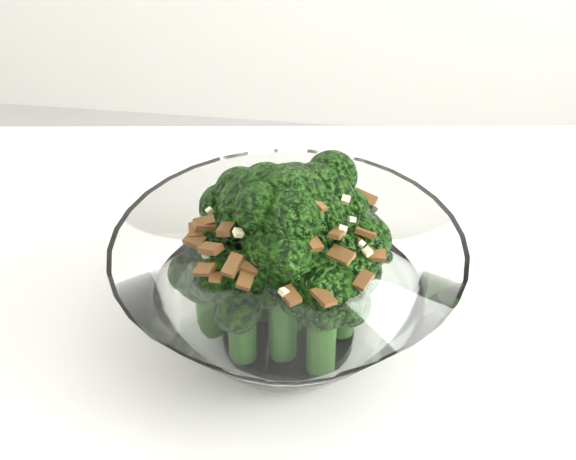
# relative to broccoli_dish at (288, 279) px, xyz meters

# --- Properties ---
(broccoli_dish) EXTENTS (0.23, 0.23, 0.14)m
(broccoli_dish) POSITION_rel_broccoli_dish_xyz_m (0.00, 0.00, 0.00)
(broccoli_dish) COLOR white
(broccoli_dish) RESTS_ON table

